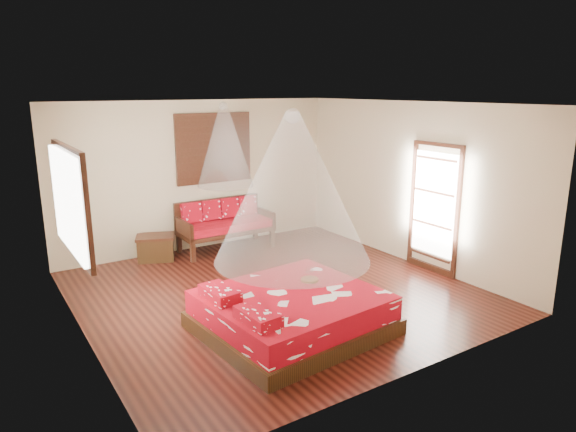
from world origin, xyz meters
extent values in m
cube|color=black|center=(0.00, 0.00, -0.01)|extent=(5.50, 5.50, 0.02)
cube|color=silver|center=(0.00, 0.00, 2.81)|extent=(5.50, 5.50, 0.02)
cube|color=beige|center=(-2.76, 0.00, 1.40)|extent=(0.02, 5.50, 2.80)
cube|color=beige|center=(2.76, 0.00, 1.40)|extent=(0.02, 5.50, 2.80)
cube|color=beige|center=(0.00, 2.76, 1.40)|extent=(5.50, 0.02, 2.80)
cube|color=beige|center=(0.00, -2.76, 1.40)|extent=(5.50, 0.02, 2.80)
cube|color=black|center=(-0.49, -1.19, 0.10)|extent=(2.30, 2.12, 0.20)
cube|color=#990414|center=(-0.49, -1.19, 0.35)|extent=(2.19, 2.01, 0.30)
cube|color=#990414|center=(-1.25, -1.67, 0.57)|extent=(0.35, 0.59, 0.14)
cube|color=#990414|center=(-1.32, -0.86, 0.57)|extent=(0.35, 0.59, 0.14)
cube|color=black|center=(-0.51, 1.97, 0.21)|extent=(0.08, 0.08, 0.42)
cube|color=black|center=(1.13, 1.97, 0.21)|extent=(0.08, 0.08, 0.42)
cube|color=black|center=(-0.51, 2.63, 0.21)|extent=(0.08, 0.08, 0.42)
cube|color=black|center=(1.13, 2.63, 0.21)|extent=(0.08, 0.08, 0.42)
cube|color=black|center=(0.31, 2.30, 0.38)|extent=(1.76, 0.78, 0.08)
cube|color=maroon|center=(0.31, 2.30, 0.49)|extent=(1.70, 0.72, 0.14)
cube|color=black|center=(0.31, 2.65, 0.67)|extent=(1.76, 0.06, 0.55)
cube|color=black|center=(-0.53, 2.30, 0.54)|extent=(0.06, 0.78, 0.30)
cube|color=black|center=(1.15, 2.30, 0.54)|extent=(0.06, 0.78, 0.30)
cube|color=#990414|center=(-0.28, 2.53, 0.75)|extent=(0.37, 0.19, 0.39)
cube|color=#990414|center=(0.11, 2.53, 0.75)|extent=(0.37, 0.19, 0.39)
cube|color=#990414|center=(0.50, 2.53, 0.75)|extent=(0.37, 0.19, 0.39)
cube|color=#990414|center=(0.90, 2.53, 0.75)|extent=(0.37, 0.19, 0.39)
cube|color=black|center=(-1.02, 2.45, 0.20)|extent=(0.73, 0.64, 0.40)
cube|color=black|center=(-1.02, 2.45, 0.43)|extent=(0.79, 0.69, 0.05)
cube|color=black|center=(0.31, 2.72, 1.90)|extent=(1.52, 0.06, 1.32)
cube|color=black|center=(0.31, 2.71, 1.90)|extent=(1.35, 0.04, 1.10)
cube|color=black|center=(-2.72, 0.20, 1.70)|extent=(0.08, 1.74, 1.34)
cube|color=white|center=(-2.68, 0.20, 1.70)|extent=(0.04, 1.54, 1.10)
cube|color=black|center=(2.72, -0.60, 1.05)|extent=(0.08, 1.02, 2.16)
cube|color=white|center=(2.70, -0.60, 1.15)|extent=(0.03, 0.82, 1.70)
cylinder|color=brown|center=(-0.05, -0.95, 0.52)|extent=(0.24, 0.24, 0.03)
cone|color=white|center=(-0.49, -1.19, 1.85)|extent=(1.92, 1.92, 1.80)
cone|color=white|center=(0.31, 2.25, 2.00)|extent=(1.03, 1.03, 1.50)
camera|label=1|loc=(-3.80, -6.22, 3.02)|focal=32.00mm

